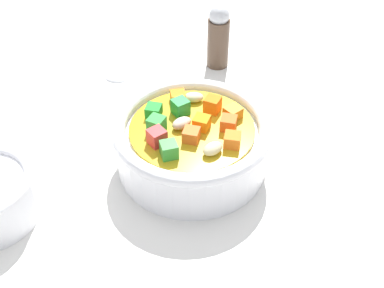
{
  "coord_description": "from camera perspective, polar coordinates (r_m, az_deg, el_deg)",
  "views": [
    {
      "loc": [
        1.44,
        -37.45,
        37.09
      ],
      "look_at": [
        0.0,
        0.0,
        2.98
      ],
      "focal_mm": 43.11,
      "sensor_mm": 36.0,
      "label": 1
    }
  ],
  "objects": [
    {
      "name": "ground_plane",
      "position": [
        0.53,
        -0.0,
        -3.15
      ],
      "size": [
        140.0,
        140.0,
        2.0
      ],
      "primitive_type": "cube",
      "color": "silver"
    },
    {
      "name": "spoon",
      "position": [
        0.64,
        -4.2,
        7.53
      ],
      "size": [
        20.33,
        6.21,
        0.99
      ],
      "rotation": [
        0.0,
        0.0,
        2.91
      ],
      "color": "silver",
      "rests_on": "ground_plane"
    },
    {
      "name": "pepper_shaker",
      "position": [
        0.67,
        3.28,
        13.11
      ],
      "size": [
        3.13,
        3.13,
        9.21
      ],
      "color": "#4C3828",
      "rests_on": "ground_plane"
    },
    {
      "name": "soup_bowl_main",
      "position": [
        0.5,
        -0.0,
        0.31
      ],
      "size": [
        17.2,
        17.2,
        7.12
      ],
      "color": "white",
      "rests_on": "ground_plane"
    }
  ]
}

